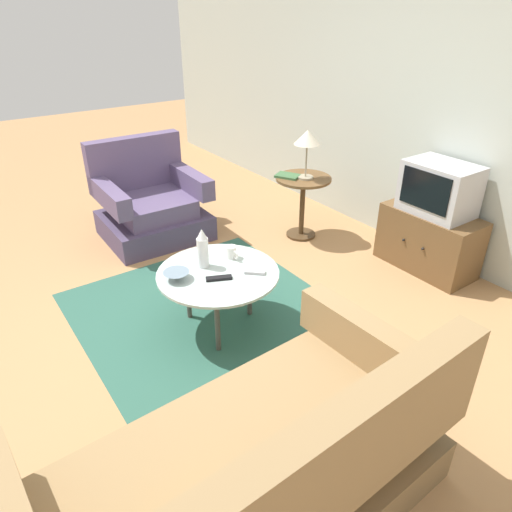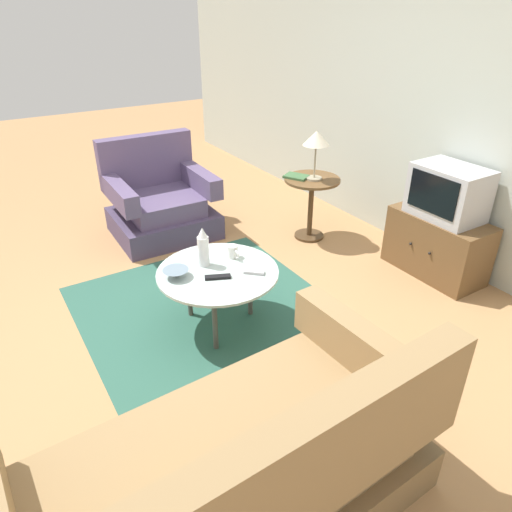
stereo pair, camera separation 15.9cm
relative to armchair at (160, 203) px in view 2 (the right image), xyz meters
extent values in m
plane|color=#AD7F51|center=(1.57, -0.33, -0.31)|extent=(16.00, 16.00, 0.00)
cube|color=#B2BCB2|center=(1.57, 2.00, 1.04)|extent=(9.00, 0.12, 2.70)
cube|color=#2D5B4C|center=(1.71, -0.24, -0.31)|extent=(2.27, 1.81, 0.00)
cube|color=#4B3E5C|center=(0.06, 0.00, -0.19)|extent=(0.87, 0.97, 0.24)
cube|color=#5B4C70|center=(0.06, 0.00, 0.02)|extent=(0.72, 0.69, 0.18)
cube|color=#5B4C70|center=(-0.29, 0.01, 0.37)|extent=(0.16, 0.95, 0.51)
cube|color=#5B4C70|center=(0.05, -0.41, 0.21)|extent=(0.85, 0.16, 0.20)
cube|color=#5B4C70|center=(0.07, 0.40, 0.21)|extent=(0.85, 0.16, 0.20)
cube|color=brown|center=(2.98, -0.90, -0.19)|extent=(1.05, 1.88, 0.24)
cube|color=#93754C|center=(2.98, -0.90, 0.02)|extent=(0.90, 1.60, 0.18)
cube|color=#93754C|center=(3.40, -0.88, 0.36)|extent=(0.22, 1.85, 0.49)
cube|color=#93754C|center=(2.94, -0.04, 0.23)|extent=(0.98, 0.18, 0.24)
cylinder|color=#B2C6C1|center=(1.71, -0.24, 0.14)|extent=(0.85, 0.85, 0.02)
cylinder|color=#4C4742|center=(1.71, 0.02, -0.09)|extent=(0.04, 0.04, 0.44)
cylinder|color=#4C4742|center=(1.48, -0.37, -0.09)|extent=(0.04, 0.04, 0.44)
cylinder|color=#4C4742|center=(1.93, -0.39, -0.09)|extent=(0.04, 0.04, 0.44)
cylinder|color=brown|center=(0.89, 1.21, 0.29)|extent=(0.53, 0.53, 0.02)
cylinder|color=#47311C|center=(0.89, 1.21, -0.01)|extent=(0.05, 0.05, 0.59)
cylinder|color=#47311C|center=(0.89, 1.21, -0.30)|extent=(0.29, 0.29, 0.02)
cube|color=brown|center=(2.02, 1.70, -0.05)|extent=(0.83, 0.41, 0.53)
sphere|color=black|center=(1.92, 1.48, -0.02)|extent=(0.02, 0.02, 0.02)
sphere|color=black|center=(2.12, 1.48, -0.02)|extent=(0.02, 0.02, 0.02)
cube|color=#B7B7BC|center=(2.02, 1.71, 0.43)|extent=(0.56, 0.39, 0.42)
cube|color=black|center=(2.02, 1.51, 0.45)|extent=(0.45, 0.01, 0.31)
cylinder|color=#9E937A|center=(0.92, 1.20, 0.32)|extent=(0.15, 0.15, 0.02)
cylinder|color=#9E937A|center=(0.92, 1.20, 0.48)|extent=(0.02, 0.02, 0.31)
cone|color=beige|center=(0.92, 1.20, 0.70)|extent=(0.24, 0.24, 0.13)
cylinder|color=white|center=(1.59, -0.29, 0.26)|extent=(0.08, 0.08, 0.22)
cone|color=white|center=(1.59, -0.29, 0.40)|extent=(0.07, 0.07, 0.07)
cylinder|color=white|center=(1.59, -0.06, 0.20)|extent=(0.08, 0.08, 0.09)
torus|color=white|center=(1.65, -0.06, 0.20)|extent=(0.06, 0.01, 0.06)
cone|color=slate|center=(1.64, -0.52, 0.18)|extent=(0.18, 0.18, 0.06)
cube|color=black|center=(1.80, -0.29, 0.16)|extent=(0.11, 0.18, 0.02)
cube|color=#B2B2B7|center=(1.87, -0.05, 0.16)|extent=(0.13, 0.14, 0.02)
cube|color=#3D663D|center=(0.80, 1.09, 0.32)|extent=(0.27, 0.24, 0.02)
camera|label=1|loc=(4.13, -1.63, 1.79)|focal=32.87mm
camera|label=2|loc=(4.21, -1.49, 1.79)|focal=32.87mm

